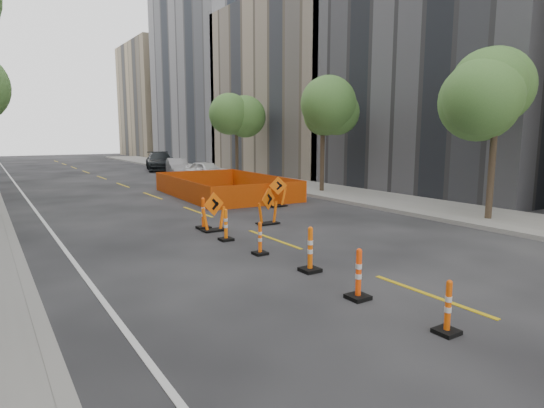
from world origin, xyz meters
TOP-DOWN VIEW (x-y plane):
  - ground_plane at (0.00, 0.00)m, footprint 140.00×140.00m
  - sidewalk_right at (9.00, 12.00)m, footprint 4.00×90.00m
  - bld_right_c at (17.00, 23.80)m, footprint 12.00×16.00m
  - bld_right_d at (17.00, 40.20)m, footprint 12.00×18.00m
  - bld_right_e at (17.00, 58.60)m, footprint 12.00×14.00m
  - tree_r_a at (8.40, 2.00)m, footprint 2.80×2.80m
  - tree_r_b at (8.40, 12.00)m, footprint 2.80×2.80m
  - tree_r_c at (8.40, 22.00)m, footprint 2.80×2.80m
  - channelizer_1 at (-1.28, -3.34)m, footprint 0.37×0.37m
  - channelizer_2 at (-1.41, -1.34)m, footprint 0.42×0.42m
  - channelizer_3 at (-1.10, 0.67)m, footprint 0.44×0.44m
  - channelizer_4 at (-1.30, 2.67)m, footprint 0.37×0.37m
  - channelizer_5 at (-1.34, 4.67)m, footprint 0.40×0.40m
  - channelizer_6 at (-1.21, 6.67)m, footprint 0.44×0.44m
  - chevron_sign_left at (-1.06, 6.14)m, footprint 0.98×0.70m
  - chevron_sign_center at (1.13, 6.13)m, footprint 1.05×0.85m
  - chevron_sign_right at (3.67, 9.33)m, footprint 1.07×0.85m
  - safety_fence at (3.30, 14.02)m, footprint 5.36×8.65m
  - parked_car_near at (6.01, 22.21)m, footprint 2.26×4.19m
  - parked_car_mid at (5.61, 26.85)m, footprint 2.33×4.32m
  - parked_car_far at (6.06, 32.34)m, footprint 3.67×6.09m

SIDE VIEW (x-z plane):
  - ground_plane at x=0.00m, z-range 0.00..0.00m
  - sidewalk_right at x=9.00m, z-range 0.00..0.15m
  - channelizer_4 at x=-1.30m, z-range 0.00..0.93m
  - channelizer_1 at x=-1.28m, z-range 0.00..0.94m
  - channelizer_5 at x=-1.34m, z-range 0.00..1.01m
  - safety_fence at x=3.30m, z-range 0.00..1.05m
  - channelizer_2 at x=-1.41m, z-range 0.00..1.06m
  - channelizer_6 at x=-1.21m, z-range 0.00..1.11m
  - channelizer_3 at x=-1.10m, z-range 0.00..1.12m
  - chevron_sign_left at x=-1.06m, z-range 0.00..1.35m
  - parked_car_mid at x=5.61m, z-range 0.00..1.35m
  - parked_car_near at x=6.01m, z-range 0.00..1.35m
  - chevron_sign_center at x=1.13m, z-range 0.00..1.36m
  - chevron_sign_right at x=3.67m, z-range 0.00..1.39m
  - parked_car_far at x=6.06m, z-range 0.00..1.65m
  - tree_r_a at x=8.40m, z-range 1.55..7.50m
  - tree_r_b at x=8.40m, z-range 1.55..7.50m
  - tree_r_c at x=8.40m, z-range 1.55..7.50m
  - bld_right_c at x=17.00m, z-range 0.00..14.00m
  - bld_right_e at x=17.00m, z-range 0.00..16.00m
  - bld_right_d at x=17.00m, z-range 0.00..20.00m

